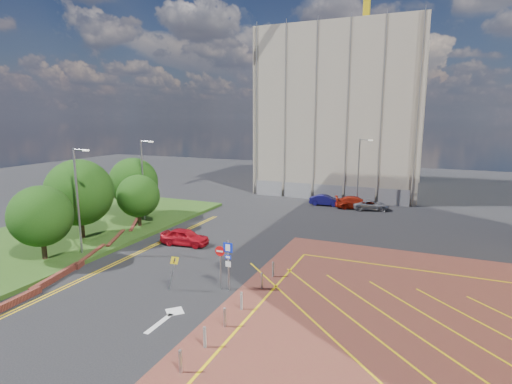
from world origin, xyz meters
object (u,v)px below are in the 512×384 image
Objects in this scene: car_red_back at (356,203)px; car_blue_back at (326,200)px; sign_cluster at (225,260)px; tree_a at (41,216)px; tree_d at (134,182)px; lamp_left_near at (78,197)px; lamp_back at (359,170)px; tree_c at (138,196)px; warning_sign at (173,269)px; lamp_left_far at (143,177)px; tree_b at (79,193)px; car_silver_back at (371,205)px; car_red_left at (185,237)px.

car_blue_back is at bearing 70.61° from car_red_back.
car_red_back is (3.79, 25.75, -1.26)m from sign_cluster.
tree_d is at bearing 100.89° from tree_a.
lamp_left_near is 13.04m from sign_cluster.
lamp_back is at bearing 36.09° from tree_d.
lamp_back is 5.31m from car_blue_back.
tree_a reaches higher than sign_cluster.
car_blue_back is (16.95, 13.96, -3.24)m from tree_d.
tree_c is 2.18× the size of warning_sign.
tree_c is 1.29× the size of car_blue_back.
lamp_left_far is 1.00× the size of lamp_back.
lamp_back is (16.50, 26.00, -0.30)m from lamp_left_near.
tree_d is at bearing 97.13° from tree_b.
lamp_back is at bearing -15.68° from car_red_back.
tree_d is 25.47m from lamp_back.
car_blue_back is at bearing 45.17° from lamp_left_far.
tree_c is 0.61× the size of lamp_left_far.
tree_d is at bearing 104.85° from car_silver_back.
car_red_left is at bearing -20.59° from tree_c.
warning_sign is (13.97, -13.43, -2.44)m from tree_d.
car_silver_back is (1.70, -0.16, -0.13)m from car_red_back.
car_silver_back is at bearing 35.81° from lamp_left_far.
tree_a reaches higher than warning_sign.
tree_a is 13.24m from tree_d.
lamp_left_near is at bearing -69.65° from tree_d.
tree_b is at bearing -82.87° from tree_d.
tree_a is 12.06m from lamp_left_far.
sign_cluster is 26.06m from car_red_back.
lamp_left_far is at bearing -25.68° from tree_d.
tree_c is (0.50, 10.00, -0.31)m from tree_a.
lamp_left_near reaches higher than car_red_back.
lamp_back is at bearing 76.92° from warning_sign.
sign_cluster is 0.79× the size of car_red_left.
lamp_left_near is at bearing -122.40° from lamp_back.
lamp_left_near reaches higher than car_red_left.
tree_b reaches higher than tree_c.
sign_cluster is (12.72, -1.02, -2.71)m from lamp_left_near.
tree_c is 0.81× the size of tree_d.
car_blue_back is 0.94× the size of car_silver_back.
lamp_left_far is 1.68× the size of car_red_back.
lamp_back reaches higher than sign_cluster.
tree_b reaches higher than tree_d.
tree_a is 0.89× the size of tree_d.
car_red_left reaches higher than car_blue_back.
sign_cluster is (15.80, -4.02, -2.28)m from tree_b.
lamp_left_near reaches higher than lamp_back.
tree_a is at bearing -176.06° from sign_cluster.
tree_b is 1.78× the size of car_blue_back.
lamp_left_near is (4.08, -11.00, 0.79)m from tree_d.
tree_b is 27.38m from car_blue_back.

